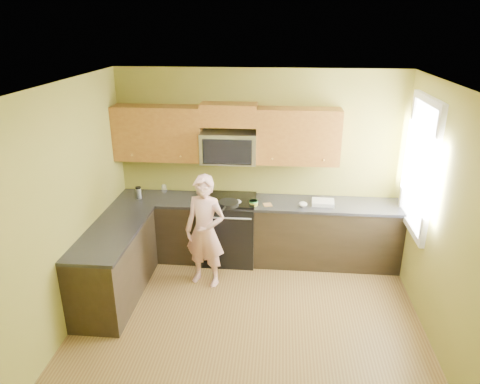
# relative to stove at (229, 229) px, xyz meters

# --- Properties ---
(floor) EXTENTS (4.00, 4.00, 0.00)m
(floor) POSITION_rel_stove_xyz_m (0.40, -1.68, -0.47)
(floor) COLOR brown
(floor) RESTS_ON ground
(ceiling) EXTENTS (4.00, 4.00, 0.00)m
(ceiling) POSITION_rel_stove_xyz_m (0.40, -1.68, 2.23)
(ceiling) COLOR white
(ceiling) RESTS_ON ground
(wall_back) EXTENTS (4.00, 0.00, 4.00)m
(wall_back) POSITION_rel_stove_xyz_m (0.40, 0.32, 0.88)
(wall_back) COLOR olive
(wall_back) RESTS_ON ground
(wall_front) EXTENTS (4.00, 0.00, 4.00)m
(wall_front) POSITION_rel_stove_xyz_m (0.40, -3.67, 0.88)
(wall_front) COLOR olive
(wall_front) RESTS_ON ground
(wall_left) EXTENTS (0.00, 4.00, 4.00)m
(wall_left) POSITION_rel_stove_xyz_m (-1.60, -1.68, 0.88)
(wall_left) COLOR olive
(wall_left) RESTS_ON ground
(wall_right) EXTENTS (0.00, 4.00, 4.00)m
(wall_right) POSITION_rel_stove_xyz_m (2.40, -1.68, 0.88)
(wall_right) COLOR olive
(wall_right) RESTS_ON ground
(cabinet_back_run) EXTENTS (4.00, 0.60, 0.88)m
(cabinet_back_run) POSITION_rel_stove_xyz_m (0.40, 0.02, -0.03)
(cabinet_back_run) COLOR black
(cabinet_back_run) RESTS_ON floor
(cabinet_left_run) EXTENTS (0.60, 1.60, 0.88)m
(cabinet_left_run) POSITION_rel_stove_xyz_m (-1.30, -1.08, -0.03)
(cabinet_left_run) COLOR black
(cabinet_left_run) RESTS_ON floor
(countertop_back) EXTENTS (4.00, 0.62, 0.04)m
(countertop_back) POSITION_rel_stove_xyz_m (0.40, 0.01, 0.43)
(countertop_back) COLOR black
(countertop_back) RESTS_ON cabinet_back_run
(countertop_left) EXTENTS (0.62, 1.60, 0.04)m
(countertop_left) POSITION_rel_stove_xyz_m (-1.29, -1.08, 0.43)
(countertop_left) COLOR black
(countertop_left) RESTS_ON cabinet_left_run
(stove) EXTENTS (0.76, 0.65, 0.95)m
(stove) POSITION_rel_stove_xyz_m (0.00, 0.00, 0.00)
(stove) COLOR black
(stove) RESTS_ON floor
(microwave) EXTENTS (0.76, 0.40, 0.42)m
(microwave) POSITION_rel_stove_xyz_m (0.00, 0.12, 0.97)
(microwave) COLOR silver
(microwave) RESTS_ON wall_back
(upper_cab_left) EXTENTS (1.22, 0.33, 0.75)m
(upper_cab_left) POSITION_rel_stove_xyz_m (-0.99, 0.16, 0.97)
(upper_cab_left) COLOR brown
(upper_cab_left) RESTS_ON wall_back
(upper_cab_right) EXTENTS (1.12, 0.33, 0.75)m
(upper_cab_right) POSITION_rel_stove_xyz_m (0.94, 0.16, 0.97)
(upper_cab_right) COLOR brown
(upper_cab_right) RESTS_ON wall_back
(upper_cab_over_mw) EXTENTS (0.76, 0.33, 0.30)m
(upper_cab_over_mw) POSITION_rel_stove_xyz_m (0.00, 0.16, 1.62)
(upper_cab_over_mw) COLOR brown
(upper_cab_over_mw) RESTS_ON wall_back
(window) EXTENTS (0.06, 1.06, 1.66)m
(window) POSITION_rel_stove_xyz_m (2.38, -0.48, 1.17)
(window) COLOR white
(window) RESTS_ON wall_right
(woman) EXTENTS (0.63, 0.50, 1.50)m
(woman) POSITION_rel_stove_xyz_m (-0.22, -0.66, 0.28)
(woman) COLOR #F4847A
(woman) RESTS_ON floor
(frying_pan) EXTENTS (0.37, 0.53, 0.06)m
(frying_pan) POSITION_rel_stove_xyz_m (0.03, -0.26, 0.47)
(frying_pan) COLOR black
(frying_pan) RESTS_ON stove
(butter_tub) EXTENTS (0.12, 0.12, 0.09)m
(butter_tub) POSITION_rel_stove_xyz_m (0.36, -0.14, 0.45)
(butter_tub) COLOR #F5FF43
(butter_tub) RESTS_ON countertop_back
(toast_slice) EXTENTS (0.14, 0.14, 0.01)m
(toast_slice) POSITION_rel_stove_xyz_m (0.56, -0.12, 0.45)
(toast_slice) COLOR #B27F47
(toast_slice) RESTS_ON countertop_back
(napkin_a) EXTENTS (0.13, 0.14, 0.06)m
(napkin_a) POSITION_rel_stove_xyz_m (0.14, -0.11, 0.48)
(napkin_a) COLOR silver
(napkin_a) RESTS_ON countertop_back
(napkin_b) EXTENTS (0.13, 0.14, 0.07)m
(napkin_b) POSITION_rel_stove_xyz_m (1.03, -0.12, 0.48)
(napkin_b) COLOR silver
(napkin_b) RESTS_ON countertop_back
(dish_towel) EXTENTS (0.32, 0.26, 0.05)m
(dish_towel) POSITION_rel_stove_xyz_m (1.31, -0.01, 0.47)
(dish_towel) COLOR white
(dish_towel) RESTS_ON countertop_back
(travel_mug) EXTENTS (0.10, 0.10, 0.17)m
(travel_mug) POSITION_rel_stove_xyz_m (-1.27, -0.04, 0.45)
(travel_mug) COLOR silver
(travel_mug) RESTS_ON countertop_back
(glass_b) EXTENTS (0.08, 0.08, 0.12)m
(glass_b) POSITION_rel_stove_xyz_m (-0.97, 0.22, 0.51)
(glass_b) COLOR silver
(glass_b) RESTS_ON countertop_back
(glass_c) EXTENTS (0.08, 0.08, 0.12)m
(glass_c) POSITION_rel_stove_xyz_m (-0.44, 0.20, 0.51)
(glass_c) COLOR silver
(glass_c) RESTS_ON countertop_back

